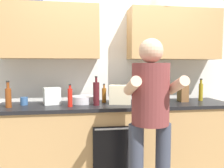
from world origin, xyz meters
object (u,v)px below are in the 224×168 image
person_standing (150,111)px  grocery_bag_rice (120,95)px  bottle_hotsauce (70,97)px  cup_tea (24,101)px  bottle_oil (201,91)px  potted_herb (157,92)px  bottle_vinegar (8,97)px  bottle_water (162,97)px  mixing_bowl (83,100)px  knife_block (183,93)px  bottle_syrup (104,95)px  bottle_wine (96,93)px  grocery_bag_produce (52,96)px  bottle_soda (165,92)px  bottle_juice (153,94)px

person_standing → grocery_bag_rice: person_standing is taller
person_standing → grocery_bag_rice: (-0.15, 0.72, 0.07)m
bottle_hotsauce → cup_tea: size_ratio=2.75×
bottle_oil → potted_herb: bearing=-175.7°
potted_herb → grocery_bag_rice: (-0.48, -0.05, -0.01)m
bottle_vinegar → bottle_water: 1.76m
cup_tea → mixing_bowl: (0.69, 0.03, -0.00)m
knife_block → bottle_hotsauce: bearing=-173.2°
bottle_syrup → grocery_bag_rice: bearing=-39.3°
bottle_wine → knife_block: (1.13, 0.12, -0.03)m
bottle_hotsauce → grocery_bag_rice: size_ratio=0.99×
knife_block → grocery_bag_produce: bearing=179.2°
bottle_vinegar → bottle_soda: (1.92, 0.24, -0.01)m
person_standing → mixing_bowl: person_standing is taller
bottle_juice → bottle_vinegar: bearing=-171.2°
bottle_soda → grocery_bag_produce: size_ratio=1.39×
mixing_bowl → knife_block: 1.29m
bottle_wine → cup_tea: bottle_wine is taller
bottle_hotsauce → bottle_oil: bearing=6.8°
bottle_syrup → bottle_wine: bottle_wine is taller
bottle_juice → potted_herb: bearing=-91.4°
bottle_hotsauce → bottle_wine: (0.30, 0.05, 0.03)m
cup_tea → grocery_bag_produce: size_ratio=0.46×
bottle_syrup → person_standing: bearing=-69.5°
knife_block → bottle_water: bearing=-152.7°
bottle_hotsauce → grocery_bag_produce: size_ratio=1.27×
bottle_soda → cup_tea: (-1.79, -0.10, -0.07)m
bottle_soda → grocery_bag_produce: 1.47m
cup_tea → bottle_water: bearing=-7.2°
person_standing → cup_tea: (-1.29, 0.81, -0.00)m
bottle_juice → bottle_water: size_ratio=1.03×
bottle_wine → grocery_bag_produce: (-0.52, 0.15, -0.04)m
bottle_hotsauce → bottle_wine: size_ratio=0.75×
cup_tea → grocery_bag_rice: grocery_bag_rice is taller
bottle_soda → mixing_bowl: size_ratio=0.97×
mixing_bowl → bottle_wine: bearing=-49.0°
bottle_wine → bottle_oil: bottle_wine is taller
person_standing → potted_herb: size_ratio=7.01×
bottle_juice → mixing_bowl: (-0.93, -0.10, -0.04)m
person_standing → bottle_oil: 1.27m
bottle_vinegar → mixing_bowl: 0.84m
bottle_water → knife_block: knife_block is taller
knife_block → potted_herb: (-0.36, -0.01, 0.02)m
cup_tea → bottle_oil: bearing=0.2°
bottle_water → bottle_soda: size_ratio=0.76×
cup_tea → knife_block: knife_block is taller
person_standing → bottle_soda: person_standing is taller
mixing_bowl → knife_block: knife_block is taller
bottle_oil → bottle_water: 0.65m
bottle_water → knife_block: size_ratio=0.78×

